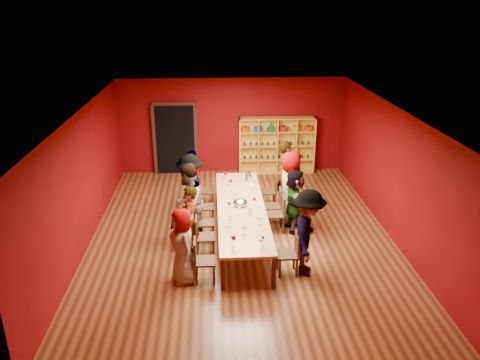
% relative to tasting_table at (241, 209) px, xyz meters
% --- Properties ---
extents(room_shell, '(7.10, 9.10, 3.04)m').
position_rel_tasting_table_xyz_m(room_shell, '(0.00, 0.00, 0.80)').
color(room_shell, '#532C16').
rests_on(room_shell, ground).
extents(tasting_table, '(1.10, 4.50, 0.75)m').
position_rel_tasting_table_xyz_m(tasting_table, '(0.00, 0.00, 0.00)').
color(tasting_table, '#B77C4C').
rests_on(tasting_table, ground).
extents(doorway, '(1.40, 0.17, 2.30)m').
position_rel_tasting_table_xyz_m(doorway, '(-1.80, 4.43, 0.42)').
color(doorway, black).
rests_on(doorway, ground).
extents(shelving_unit, '(2.40, 0.40, 1.80)m').
position_rel_tasting_table_xyz_m(shelving_unit, '(1.40, 4.32, 0.28)').
color(shelving_unit, gold).
rests_on(shelving_unit, ground).
extents(chair_person_left_0, '(0.42, 0.42, 0.89)m').
position_rel_tasting_table_xyz_m(chair_person_left_0, '(-0.91, -1.81, -0.20)').
color(chair_person_left_0, black).
rests_on(chair_person_left_0, ground).
extents(person_left_0, '(0.67, 0.86, 1.56)m').
position_rel_tasting_table_xyz_m(person_left_0, '(-1.25, -1.81, 0.08)').
color(person_left_0, '#5273A8').
rests_on(person_left_0, ground).
extents(chair_person_left_1, '(0.42, 0.42, 0.89)m').
position_rel_tasting_table_xyz_m(chair_person_left_1, '(-0.91, -0.82, -0.20)').
color(chair_person_left_1, black).
rests_on(chair_person_left_1, ground).
extents(person_left_1, '(0.49, 0.63, 1.61)m').
position_rel_tasting_table_xyz_m(person_left_1, '(-1.16, -0.82, 0.11)').
color(person_left_1, silver).
rests_on(person_left_1, ground).
extents(chair_person_left_2, '(0.42, 0.42, 0.89)m').
position_rel_tasting_table_xyz_m(chair_person_left_2, '(-0.91, -0.13, -0.20)').
color(chair_person_left_2, black).
rests_on(chair_person_left_2, ground).
extents(person_left_2, '(0.72, 1.00, 1.86)m').
position_rel_tasting_table_xyz_m(person_left_2, '(-1.21, -0.13, 0.23)').
color(person_left_2, '#4B4B50').
rests_on(person_left_2, ground).
extents(chair_person_left_3, '(0.42, 0.42, 0.89)m').
position_rel_tasting_table_xyz_m(chair_person_left_3, '(-0.91, 0.74, -0.20)').
color(chair_person_left_3, black).
rests_on(chair_person_left_3, ground).
extents(person_left_3, '(0.64, 1.22, 1.80)m').
position_rel_tasting_table_xyz_m(person_left_3, '(-1.19, 0.74, 0.20)').
color(person_left_3, tan).
rests_on(person_left_3, ground).
extents(chair_person_left_4, '(0.42, 0.42, 0.89)m').
position_rel_tasting_table_xyz_m(chair_person_left_4, '(-0.91, 1.76, -0.20)').
color(chair_person_left_4, black).
rests_on(chair_person_left_4, ground).
extents(person_left_4, '(0.70, 1.02, 1.59)m').
position_rel_tasting_table_xyz_m(person_left_4, '(-1.17, 1.76, 0.10)').
color(person_left_4, '#4E4F53').
rests_on(person_left_4, ground).
extents(chair_person_right_0, '(0.42, 0.42, 0.89)m').
position_rel_tasting_table_xyz_m(chair_person_right_0, '(0.91, -1.66, -0.20)').
color(chair_person_right_0, black).
rests_on(chair_person_right_0, ground).
extents(person_right_0, '(0.78, 1.26, 1.81)m').
position_rel_tasting_table_xyz_m(person_right_0, '(1.22, -1.66, 0.21)').
color(person_right_0, '#535359').
rests_on(person_right_0, ground).
extents(chair_person_right_2, '(0.42, 0.42, 0.89)m').
position_rel_tasting_table_xyz_m(chair_person_right_2, '(0.91, 0.21, -0.20)').
color(chair_person_right_2, black).
rests_on(chair_person_right_2, ground).
extents(person_right_2, '(0.53, 1.47, 1.56)m').
position_rel_tasting_table_xyz_m(person_right_2, '(1.28, 0.21, 0.08)').
color(person_right_2, '#4A4A4F').
rests_on(person_right_2, ground).
extents(chair_person_right_3, '(0.42, 0.42, 0.89)m').
position_rel_tasting_table_xyz_m(chair_person_right_3, '(0.91, 0.68, -0.20)').
color(chair_person_right_3, black).
rests_on(chair_person_right_3, ground).
extents(person_right_3, '(0.54, 0.93, 1.84)m').
position_rel_tasting_table_xyz_m(person_right_3, '(1.26, 0.68, 0.22)').
color(person_right_3, silver).
rests_on(person_right_3, ground).
extents(chair_person_right_4, '(0.42, 0.42, 0.89)m').
position_rel_tasting_table_xyz_m(chair_person_right_4, '(0.91, 1.62, -0.20)').
color(chair_person_right_4, black).
rests_on(chair_person_right_4, ground).
extents(person_right_4, '(0.55, 0.71, 1.84)m').
position_rel_tasting_table_xyz_m(person_right_4, '(1.29, 1.62, 0.22)').
color(person_right_4, '#46454A').
rests_on(person_right_4, ground).
extents(wine_glass_0, '(0.08, 0.08, 0.20)m').
position_rel_tasting_table_xyz_m(wine_glass_0, '(-0.29, -0.89, 0.20)').
color(wine_glass_0, white).
rests_on(wine_glass_0, tasting_table).
extents(wine_glass_1, '(0.09, 0.09, 0.22)m').
position_rel_tasting_table_xyz_m(wine_glass_1, '(0.31, 0.86, 0.21)').
color(wine_glass_1, white).
rests_on(wine_glass_1, tasting_table).
extents(wine_glass_2, '(0.08, 0.08, 0.19)m').
position_rel_tasting_table_xyz_m(wine_glass_2, '(0.27, -1.89, 0.19)').
color(wine_glass_2, white).
rests_on(wine_glass_2, tasting_table).
extents(wine_glass_3, '(0.08, 0.08, 0.19)m').
position_rel_tasting_table_xyz_m(wine_glass_3, '(-0.31, 0.71, 0.19)').
color(wine_glass_3, white).
rests_on(wine_glass_3, tasting_table).
extents(wine_glass_4, '(0.07, 0.07, 0.18)m').
position_rel_tasting_table_xyz_m(wine_glass_4, '(0.31, -1.78, 0.18)').
color(wine_glass_4, white).
rests_on(wine_glass_4, tasting_table).
extents(wine_glass_5, '(0.08, 0.08, 0.20)m').
position_rel_tasting_table_xyz_m(wine_glass_5, '(-0.30, -0.94, 0.20)').
color(wine_glass_5, white).
rests_on(wine_glass_5, tasting_table).
extents(wine_glass_6, '(0.08, 0.08, 0.19)m').
position_rel_tasting_table_xyz_m(wine_glass_6, '(0.31, -0.89, 0.19)').
color(wine_glass_6, white).
rests_on(wine_glass_6, tasting_table).
extents(wine_glass_7, '(0.08, 0.08, 0.19)m').
position_rel_tasting_table_xyz_m(wine_glass_7, '(0.30, 1.02, 0.19)').
color(wine_glass_7, white).
rests_on(wine_glass_7, tasting_table).
extents(wine_glass_8, '(0.08, 0.08, 0.21)m').
position_rel_tasting_table_xyz_m(wine_glass_8, '(-0.19, 1.25, 0.20)').
color(wine_glass_8, white).
rests_on(wine_glass_8, tasting_table).
extents(wine_glass_9, '(0.08, 0.08, 0.20)m').
position_rel_tasting_table_xyz_m(wine_glass_9, '(-0.07, -0.41, 0.19)').
color(wine_glass_9, white).
rests_on(wine_glass_9, tasting_table).
extents(wine_glass_10, '(0.07, 0.07, 0.18)m').
position_rel_tasting_table_xyz_m(wine_glass_10, '(-0.35, -0.00, 0.18)').
color(wine_glass_10, white).
rests_on(wine_glass_10, tasting_table).
extents(wine_glass_11, '(0.08, 0.08, 0.21)m').
position_rel_tasting_table_xyz_m(wine_glass_11, '(0.31, 0.06, 0.20)').
color(wine_glass_11, white).
rests_on(wine_glass_11, tasting_table).
extents(wine_glass_12, '(0.07, 0.07, 0.18)m').
position_rel_tasting_table_xyz_m(wine_glass_12, '(0.36, -0.90, 0.18)').
color(wine_glass_12, white).
rests_on(wine_glass_12, tasting_table).
extents(wine_glass_13, '(0.08, 0.08, 0.19)m').
position_rel_tasting_table_xyz_m(wine_glass_13, '(-0.02, -1.33, 0.19)').
color(wine_glass_13, white).
rests_on(wine_glass_13, tasting_table).
extents(wine_glass_14, '(0.07, 0.07, 0.18)m').
position_rel_tasting_table_xyz_m(wine_glass_14, '(-0.29, -1.69, 0.18)').
color(wine_glass_14, white).
rests_on(wine_glass_14, tasting_table).
extents(wine_glass_15, '(0.08, 0.08, 0.19)m').
position_rel_tasting_table_xyz_m(wine_glass_15, '(-0.28, -0.12, 0.19)').
color(wine_glass_15, white).
rests_on(wine_glass_15, tasting_table).
extents(wine_glass_16, '(0.07, 0.07, 0.18)m').
position_rel_tasting_table_xyz_m(wine_glass_16, '(0.33, 1.66, 0.18)').
color(wine_glass_16, white).
rests_on(wine_glass_16, tasting_table).
extents(wine_glass_17, '(0.09, 0.09, 0.22)m').
position_rel_tasting_table_xyz_m(wine_glass_17, '(0.14, 0.27, 0.21)').
color(wine_glass_17, white).
rests_on(wine_glass_17, tasting_table).
extents(wine_glass_18, '(0.07, 0.07, 0.18)m').
position_rel_tasting_table_xyz_m(wine_glass_18, '(0.36, -0.03, 0.18)').
color(wine_glass_18, white).
rests_on(wine_glass_18, tasting_table).
extents(wine_glass_19, '(0.08, 0.08, 0.20)m').
position_rel_tasting_table_xyz_m(wine_glass_19, '(0.33, 1.86, 0.19)').
color(wine_glass_19, white).
rests_on(wine_glass_19, tasting_table).
extents(wine_glass_20, '(0.08, 0.08, 0.21)m').
position_rel_tasting_table_xyz_m(wine_glass_20, '(-0.31, 1.79, 0.20)').
color(wine_glass_20, white).
rests_on(wine_glass_20, tasting_table).
extents(wine_glass_21, '(0.09, 0.09, 0.22)m').
position_rel_tasting_table_xyz_m(wine_glass_21, '(-0.26, -1.80, 0.21)').
color(wine_glass_21, white).
rests_on(wine_glass_21, tasting_table).
extents(spittoon_bowl, '(0.34, 0.34, 0.19)m').
position_rel_tasting_table_xyz_m(spittoon_bowl, '(-0.02, 0.07, 0.13)').
color(spittoon_bowl, '#B6B9BE').
rests_on(spittoon_bowl, tasting_table).
extents(carafe_a, '(0.12, 0.12, 0.24)m').
position_rel_tasting_table_xyz_m(carafe_a, '(-0.13, 0.41, 0.16)').
color(carafe_a, white).
rests_on(carafe_a, tasting_table).
extents(carafe_b, '(0.11, 0.11, 0.24)m').
position_rel_tasting_table_xyz_m(carafe_b, '(0.16, -0.43, 0.16)').
color(carafe_b, white).
rests_on(carafe_b, tasting_table).
extents(wine_bottle, '(0.09, 0.09, 0.27)m').
position_rel_tasting_table_xyz_m(wine_bottle, '(0.24, 1.67, 0.16)').
color(wine_bottle, '#14371A').
rests_on(wine_bottle, tasting_table).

